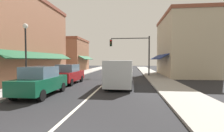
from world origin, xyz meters
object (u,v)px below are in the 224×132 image
at_px(traffic_signal_mast_arm, 135,49).
at_px(street_lamp_left_near, 26,45).
at_px(van_in_lane, 120,73).
at_px(parked_car_second_left, 68,74).
at_px(parked_car_nearest_left, 41,81).

relative_size(traffic_signal_mast_arm, street_lamp_left_near, 1.10).
distance_m(van_in_lane, street_lamp_left_near, 7.32).
bearing_deg(street_lamp_left_near, van_in_lane, 16.78).
height_order(parked_car_second_left, van_in_lane, van_in_lane).
bearing_deg(traffic_signal_mast_arm, street_lamp_left_near, -126.61).
height_order(parked_car_nearest_left, van_in_lane, van_in_lane).
distance_m(parked_car_nearest_left, traffic_signal_mast_arm, 14.26).
xyz_separation_m(parked_car_nearest_left, street_lamp_left_near, (-2.14, 1.79, 2.36)).
distance_m(parked_car_second_left, traffic_signal_mast_arm, 10.19).
distance_m(van_in_lane, traffic_signal_mast_arm, 9.30).
xyz_separation_m(van_in_lane, traffic_signal_mast_arm, (1.36, 8.85, 2.50)).
height_order(parked_car_second_left, traffic_signal_mast_arm, traffic_signal_mast_arm).
xyz_separation_m(van_in_lane, street_lamp_left_near, (-6.72, -2.03, 2.09)).
distance_m(parked_car_nearest_left, parked_car_second_left, 5.05).
distance_m(parked_car_second_left, street_lamp_left_near, 4.45).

